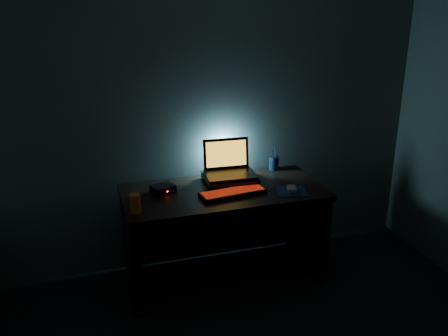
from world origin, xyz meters
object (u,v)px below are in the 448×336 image
Objects in this scene: pen_cup at (274,163)px; laptop at (228,166)px; juice_glass at (135,203)px; router at (163,189)px; mouse at (292,189)px; keyboard at (233,193)px.

laptop is at bearing -163.61° from pen_cup.
laptop is 3.09× the size of juice_glass.
laptop reaches higher than pen_cup.
laptop is 2.06× the size of router.
mouse is at bearing -35.82° from router.
juice_glass is 0.67× the size of router.
mouse is (0.43, -0.08, 0.00)m from keyboard.
mouse is 1.15m from juice_glass.
juice_glass is (-1.15, -0.02, 0.04)m from mouse.
keyboard is 3.94× the size of juice_glass.
router is at bearing -168.29° from laptop.
laptop reaches higher than router.
pen_cup is 1.30m from juice_glass.
pen_cup is (0.05, 0.48, 0.04)m from mouse.
laptop reaches higher than mouse.
laptop is at bearing 25.28° from juice_glass.
laptop is 0.30m from keyboard.
juice_glass is (-1.20, -0.49, 0.01)m from pen_cup.
router is at bearing -167.86° from pen_cup.
mouse is 0.53× the size of router.
router is at bearing 150.91° from keyboard.
pen_cup is at bearing 32.27° from keyboard.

